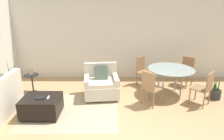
# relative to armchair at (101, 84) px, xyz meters

# --- Properties ---
(ground_plane) EXTENTS (20.00, 20.00, 0.00)m
(ground_plane) POSITION_rel_armchair_xyz_m (0.24, -1.74, -0.35)
(ground_plane) COLOR tan
(wall_back) EXTENTS (12.00, 0.06, 2.75)m
(wall_back) POSITION_rel_armchair_xyz_m (0.24, 1.54, 1.03)
(wall_back) COLOR silver
(wall_back) RESTS_ON ground_plane
(area_rug) EXTENTS (2.20, 1.82, 0.01)m
(area_rug) POSITION_rel_armchair_xyz_m (-0.65, -0.83, -0.35)
(area_rug) COLOR tan
(area_rug) RESTS_ON ground_plane
(armchair) EXTENTS (0.99, 0.91, 0.89)m
(armchair) POSITION_rel_armchair_xyz_m (0.00, 0.00, 0.00)
(armchair) COLOR beige
(armchair) RESTS_ON ground_plane
(ottoman) EXTENTS (0.84, 0.69, 0.45)m
(ottoman) POSITION_rel_armchair_xyz_m (-1.31, -1.01, -0.10)
(ottoman) COLOR black
(ottoman) RESTS_ON ground_plane
(book_stack) EXTENTS (0.21, 0.15, 0.02)m
(book_stack) POSITION_rel_armchair_xyz_m (-1.30, -1.06, 0.11)
(book_stack) COLOR black
(book_stack) RESTS_ON ottoman
(tv_remote_primary) EXTENTS (0.06, 0.17, 0.01)m
(tv_remote_primary) POSITION_rel_armchair_xyz_m (-1.13, -1.02, 0.11)
(tv_remote_primary) COLOR #B7B7BC
(tv_remote_primary) RESTS_ON ottoman
(potted_plant) EXTENTS (0.42, 0.42, 1.02)m
(potted_plant) POSITION_rel_armchair_xyz_m (-2.51, 0.16, -0.13)
(potted_plant) COLOR #333338
(potted_plant) RESTS_ON ground_plane
(side_table) EXTENTS (0.40, 0.40, 0.54)m
(side_table) POSITION_rel_armchair_xyz_m (-2.00, 0.23, 0.03)
(side_table) COLOR black
(side_table) RESTS_ON ground_plane
(picture_frame) EXTENTS (0.13, 0.06, 0.15)m
(picture_frame) POSITION_rel_armchair_xyz_m (-2.00, 0.23, 0.27)
(picture_frame) COLOR #8C6647
(picture_frame) RESTS_ON side_table
(dining_table) EXTENTS (1.27, 1.27, 0.76)m
(dining_table) POSITION_rel_armchair_xyz_m (1.93, 0.17, 0.34)
(dining_table) COLOR #8C9E99
(dining_table) RESTS_ON ground_plane
(dining_chair_near_left) EXTENTS (0.59, 0.59, 0.90)m
(dining_chair_near_left) POSITION_rel_armchair_xyz_m (1.25, -0.50, 0.17)
(dining_chair_near_left) COLOR #93704C
(dining_chair_near_left) RESTS_ON ground_plane
(dining_chair_near_right) EXTENTS (0.59, 0.59, 0.90)m
(dining_chair_near_right) POSITION_rel_armchair_xyz_m (2.60, -0.50, 0.17)
(dining_chair_near_right) COLOR #93704C
(dining_chair_near_right) RESTS_ON ground_plane
(dining_chair_far_left) EXTENTS (0.59, 0.59, 0.90)m
(dining_chair_far_left) POSITION_rel_armchair_xyz_m (1.25, 0.85, 0.17)
(dining_chair_far_left) COLOR #93704C
(dining_chair_far_left) RESTS_ON ground_plane
(dining_chair_far_right) EXTENTS (0.59, 0.59, 0.90)m
(dining_chair_far_right) POSITION_rel_armchair_xyz_m (2.60, 0.85, 0.17)
(dining_chair_far_right) COLOR #93704C
(dining_chair_far_right) RESTS_ON ground_plane
(potted_plant_small) EXTENTS (0.30, 0.30, 0.58)m
(potted_plant_small) POSITION_rel_armchair_xyz_m (3.10, -0.12, -0.19)
(potted_plant_small) COLOR #333338
(potted_plant_small) RESTS_ON ground_plane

